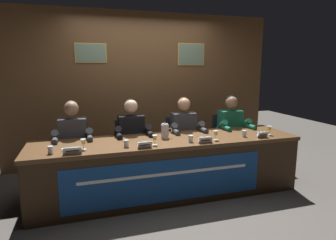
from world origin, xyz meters
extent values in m
plane|color=#4C4742|center=(0.00, 0.00, 0.00)|extent=(12.00, 12.00, 0.00)
cube|color=brown|center=(0.00, 1.47, 1.30)|extent=(4.68, 0.12, 2.60)
cube|color=tan|center=(-0.87, 1.40, 1.90)|extent=(0.50, 0.02, 0.32)
cube|color=slate|center=(-0.87, 1.39, 1.90)|extent=(0.46, 0.01, 0.28)
cube|color=tan|center=(0.87, 1.40, 1.90)|extent=(0.50, 0.02, 0.39)
cube|color=slate|center=(0.87, 1.39, 1.90)|extent=(0.46, 0.01, 0.35)
cube|color=brown|center=(0.00, 0.00, 0.73)|extent=(3.48, 0.86, 0.05)
cube|color=#342112|center=(0.00, -0.41, 0.35)|extent=(3.42, 0.04, 0.70)
cube|color=#342112|center=(-1.69, 0.00, 0.35)|extent=(0.08, 0.78, 0.70)
cube|color=#342112|center=(1.69, 0.00, 0.35)|extent=(0.08, 0.78, 0.70)
cube|color=#19478C|center=(-0.13, -0.43, 0.35)|extent=(2.43, 0.01, 0.52)
cube|color=white|center=(-0.13, -0.44, 0.44)|extent=(2.07, 0.00, 0.04)
cylinder|color=black|center=(-1.19, 0.53, 0.01)|extent=(0.44, 0.44, 0.02)
cylinder|color=black|center=(-1.19, 0.53, 0.23)|extent=(0.05, 0.05, 0.42)
cube|color=#232328|center=(-1.19, 0.53, 0.46)|extent=(0.44, 0.44, 0.03)
cube|color=#232328|center=(-1.19, 0.73, 0.69)|extent=(0.40, 0.05, 0.44)
cylinder|color=black|center=(-1.29, 0.18, 0.24)|extent=(0.10, 0.10, 0.47)
cylinder|color=black|center=(-1.09, 0.18, 0.24)|extent=(0.10, 0.10, 0.47)
cylinder|color=black|center=(-1.29, 0.33, 0.52)|extent=(0.13, 0.34, 0.13)
cylinder|color=black|center=(-1.09, 0.33, 0.52)|extent=(0.13, 0.34, 0.13)
cube|color=#38383D|center=(-1.19, 0.50, 0.76)|extent=(0.36, 0.20, 0.48)
sphere|color=#8E664C|center=(-1.19, 0.48, 1.14)|extent=(0.19, 0.19, 0.19)
sphere|color=gray|center=(-1.19, 0.49, 1.15)|extent=(0.17, 0.17, 0.17)
cylinder|color=#38383D|center=(-1.40, 0.40, 0.78)|extent=(0.09, 0.30, 0.25)
cylinder|color=#38383D|center=(-0.98, 0.40, 0.78)|extent=(0.09, 0.30, 0.25)
cylinder|color=#38383D|center=(-1.40, 0.24, 0.78)|extent=(0.07, 0.24, 0.07)
cylinder|color=#38383D|center=(-0.98, 0.24, 0.78)|extent=(0.07, 0.24, 0.07)
cube|color=white|center=(-1.19, -0.36, 0.79)|extent=(0.20, 0.03, 0.08)
cube|color=white|center=(-1.19, -0.32, 0.79)|extent=(0.20, 0.03, 0.08)
cube|color=black|center=(-1.19, -0.36, 0.79)|extent=(0.14, 0.01, 0.01)
cylinder|color=white|center=(-1.07, -0.20, 0.76)|extent=(0.06, 0.06, 0.00)
cylinder|color=white|center=(-1.07, -0.20, 0.79)|extent=(0.01, 0.01, 0.05)
cone|color=white|center=(-1.07, -0.20, 0.85)|extent=(0.06, 0.06, 0.06)
cylinder|color=yellow|center=(-1.07, -0.20, 0.84)|extent=(0.04, 0.04, 0.04)
cylinder|color=silver|center=(-1.41, -0.26, 0.80)|extent=(0.06, 0.06, 0.08)
cylinder|color=silver|center=(-1.41, -0.26, 0.78)|extent=(0.05, 0.05, 0.05)
cylinder|color=black|center=(-0.40, 0.53, 0.01)|extent=(0.44, 0.44, 0.02)
cylinder|color=black|center=(-0.40, 0.53, 0.23)|extent=(0.05, 0.05, 0.42)
cube|color=#232328|center=(-0.40, 0.53, 0.46)|extent=(0.44, 0.44, 0.03)
cube|color=#232328|center=(-0.40, 0.73, 0.69)|extent=(0.40, 0.05, 0.44)
cylinder|color=black|center=(-0.50, 0.18, 0.24)|extent=(0.10, 0.10, 0.47)
cylinder|color=black|center=(-0.30, 0.18, 0.24)|extent=(0.10, 0.10, 0.47)
cylinder|color=black|center=(-0.50, 0.33, 0.52)|extent=(0.13, 0.34, 0.13)
cylinder|color=black|center=(-0.30, 0.33, 0.52)|extent=(0.13, 0.34, 0.13)
cube|color=black|center=(-0.40, 0.50, 0.76)|extent=(0.36, 0.20, 0.48)
sphere|color=beige|center=(-0.40, 0.48, 1.14)|extent=(0.19, 0.19, 0.19)
sphere|color=#331E0F|center=(-0.40, 0.49, 1.15)|extent=(0.17, 0.17, 0.17)
cylinder|color=black|center=(-0.61, 0.40, 0.78)|extent=(0.09, 0.30, 0.25)
cylinder|color=black|center=(-0.19, 0.40, 0.78)|extent=(0.09, 0.30, 0.25)
cylinder|color=black|center=(-0.61, 0.24, 0.78)|extent=(0.07, 0.24, 0.07)
cylinder|color=black|center=(-0.19, 0.24, 0.78)|extent=(0.07, 0.24, 0.07)
cube|color=white|center=(-0.39, -0.36, 0.79)|extent=(0.17, 0.03, 0.08)
cube|color=white|center=(-0.39, -0.32, 0.79)|extent=(0.17, 0.03, 0.08)
cube|color=black|center=(-0.39, -0.36, 0.79)|extent=(0.12, 0.01, 0.01)
cylinder|color=white|center=(-0.24, -0.25, 0.76)|extent=(0.06, 0.06, 0.00)
cylinder|color=white|center=(-0.24, -0.25, 0.79)|extent=(0.01, 0.01, 0.05)
cone|color=white|center=(-0.24, -0.25, 0.85)|extent=(0.06, 0.06, 0.06)
cylinder|color=yellow|center=(-0.24, -0.25, 0.84)|extent=(0.04, 0.04, 0.04)
cylinder|color=silver|center=(-0.59, -0.24, 0.80)|extent=(0.06, 0.06, 0.08)
cylinder|color=silver|center=(-0.59, -0.24, 0.78)|extent=(0.05, 0.05, 0.05)
cylinder|color=black|center=(0.40, 0.53, 0.01)|extent=(0.44, 0.44, 0.02)
cylinder|color=black|center=(0.40, 0.53, 0.23)|extent=(0.05, 0.05, 0.42)
cube|color=#232328|center=(0.40, 0.53, 0.46)|extent=(0.44, 0.44, 0.03)
cube|color=#232328|center=(0.40, 0.73, 0.69)|extent=(0.40, 0.05, 0.44)
cylinder|color=black|center=(0.30, 0.18, 0.24)|extent=(0.10, 0.10, 0.47)
cylinder|color=black|center=(0.50, 0.18, 0.24)|extent=(0.10, 0.10, 0.47)
cylinder|color=black|center=(0.30, 0.33, 0.52)|extent=(0.13, 0.34, 0.13)
cylinder|color=black|center=(0.50, 0.33, 0.52)|extent=(0.13, 0.34, 0.13)
cube|color=#38383D|center=(0.40, 0.50, 0.76)|extent=(0.36, 0.20, 0.48)
sphere|color=tan|center=(0.40, 0.48, 1.14)|extent=(0.19, 0.19, 0.19)
sphere|color=#593819|center=(0.40, 0.49, 1.15)|extent=(0.17, 0.17, 0.17)
cylinder|color=#38383D|center=(0.19, 0.40, 0.78)|extent=(0.09, 0.30, 0.25)
cylinder|color=#38383D|center=(0.61, 0.40, 0.78)|extent=(0.09, 0.30, 0.25)
cylinder|color=#38383D|center=(0.19, 0.24, 0.78)|extent=(0.07, 0.24, 0.07)
cylinder|color=#38383D|center=(0.61, 0.24, 0.78)|extent=(0.07, 0.24, 0.07)
cube|color=white|center=(0.38, -0.35, 0.79)|extent=(0.18, 0.03, 0.08)
cube|color=white|center=(0.38, -0.32, 0.79)|extent=(0.18, 0.03, 0.08)
cube|color=black|center=(0.38, -0.36, 0.79)|extent=(0.12, 0.01, 0.01)
cylinder|color=white|center=(0.57, -0.25, 0.76)|extent=(0.06, 0.06, 0.00)
cylinder|color=white|center=(0.57, -0.25, 0.79)|extent=(0.01, 0.01, 0.05)
cone|color=white|center=(0.57, -0.25, 0.85)|extent=(0.06, 0.06, 0.06)
cylinder|color=yellow|center=(0.57, -0.25, 0.84)|extent=(0.04, 0.04, 0.04)
cylinder|color=silver|center=(0.22, -0.24, 0.80)|extent=(0.06, 0.06, 0.08)
cylinder|color=silver|center=(0.22, -0.24, 0.78)|extent=(0.05, 0.05, 0.05)
cylinder|color=black|center=(1.19, 0.53, 0.01)|extent=(0.44, 0.44, 0.02)
cylinder|color=black|center=(1.19, 0.53, 0.23)|extent=(0.05, 0.05, 0.42)
cube|color=#232328|center=(1.19, 0.53, 0.46)|extent=(0.44, 0.44, 0.03)
cube|color=#232328|center=(1.19, 0.73, 0.69)|extent=(0.40, 0.05, 0.44)
cylinder|color=black|center=(1.09, 0.18, 0.24)|extent=(0.10, 0.10, 0.47)
cylinder|color=black|center=(1.29, 0.18, 0.24)|extent=(0.10, 0.10, 0.47)
cylinder|color=black|center=(1.09, 0.33, 0.52)|extent=(0.13, 0.34, 0.13)
cylinder|color=black|center=(1.29, 0.33, 0.52)|extent=(0.13, 0.34, 0.13)
cube|color=#196047|center=(1.19, 0.50, 0.76)|extent=(0.36, 0.20, 0.48)
sphere|color=#8E664C|center=(1.19, 0.48, 1.14)|extent=(0.19, 0.19, 0.19)
sphere|color=black|center=(1.19, 0.49, 1.15)|extent=(0.17, 0.17, 0.17)
cylinder|color=#196047|center=(0.98, 0.40, 0.78)|extent=(0.09, 0.30, 0.25)
cylinder|color=#196047|center=(1.40, 0.40, 0.78)|extent=(0.09, 0.30, 0.25)
cylinder|color=#196047|center=(0.98, 0.24, 0.78)|extent=(0.07, 0.24, 0.07)
cylinder|color=#196047|center=(1.40, 0.24, 0.78)|extent=(0.07, 0.24, 0.07)
cube|color=white|center=(1.22, -0.33, 0.79)|extent=(0.15, 0.03, 0.08)
cube|color=white|center=(1.22, -0.30, 0.79)|extent=(0.15, 0.03, 0.08)
cube|color=black|center=(1.22, -0.33, 0.79)|extent=(0.11, 0.01, 0.01)
cylinder|color=white|center=(1.41, -0.20, 0.76)|extent=(0.06, 0.06, 0.00)
cylinder|color=white|center=(1.41, -0.20, 0.79)|extent=(0.01, 0.01, 0.05)
cone|color=white|center=(1.41, -0.20, 0.85)|extent=(0.06, 0.06, 0.06)
cylinder|color=yellow|center=(1.41, -0.20, 0.84)|extent=(0.04, 0.04, 0.04)
cylinder|color=silver|center=(1.02, -0.20, 0.80)|extent=(0.06, 0.06, 0.08)
cylinder|color=silver|center=(1.02, -0.20, 0.78)|extent=(0.05, 0.05, 0.05)
cylinder|color=silver|center=(-0.03, 0.05, 0.84)|extent=(0.10, 0.10, 0.18)
cylinder|color=silver|center=(-0.03, 0.05, 0.94)|extent=(0.08, 0.09, 0.01)
sphere|color=silver|center=(-0.03, 0.05, 0.95)|extent=(0.02, 0.02, 0.02)
torus|color=silver|center=(0.04, 0.05, 0.85)|extent=(0.07, 0.01, 0.07)
cube|color=white|center=(-1.19, -0.17, 0.76)|extent=(0.23, 0.18, 0.01)
camera|label=1|loc=(-1.09, -3.50, 1.68)|focal=30.73mm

